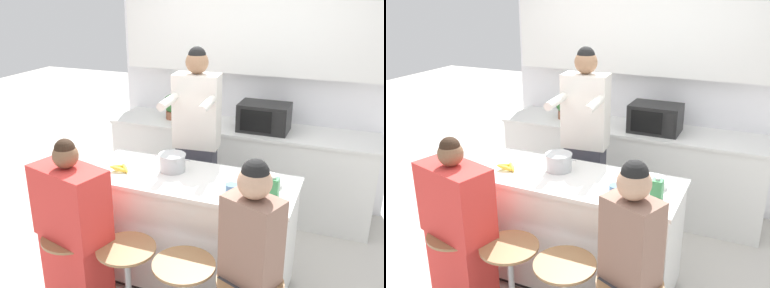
% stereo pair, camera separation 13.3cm
% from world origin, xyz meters
% --- Properties ---
extents(ground_plane, '(16.00, 16.00, 0.00)m').
position_xyz_m(ground_plane, '(0.00, 0.00, 0.00)').
color(ground_plane, beige).
extents(wall_back, '(3.02, 0.22, 2.70)m').
position_xyz_m(wall_back, '(0.00, 1.72, 1.54)').
color(wall_back, white).
rests_on(wall_back, ground_plane).
extents(back_counter, '(2.81, 0.63, 0.93)m').
position_xyz_m(back_counter, '(0.00, 1.42, 0.46)').
color(back_counter, white).
rests_on(back_counter, ground_plane).
extents(kitchen_island, '(1.65, 0.67, 0.94)m').
position_xyz_m(kitchen_island, '(0.00, 0.00, 0.47)').
color(kitchen_island, black).
rests_on(kitchen_island, ground_plane).
extents(bar_stool_leftmost, '(0.42, 0.42, 0.63)m').
position_xyz_m(bar_stool_leftmost, '(-0.66, -0.63, 0.37)').
color(bar_stool_leftmost, '#997047').
rests_on(bar_stool_leftmost, ground_plane).
extents(bar_stool_center_left, '(0.42, 0.42, 0.63)m').
position_xyz_m(bar_stool_center_left, '(-0.22, -0.60, 0.37)').
color(bar_stool_center_left, '#997047').
rests_on(bar_stool_center_left, ground_plane).
extents(person_cooking, '(0.45, 0.62, 1.85)m').
position_xyz_m(person_cooking, '(-0.17, 0.60, 0.93)').
color(person_cooking, '#383842').
rests_on(person_cooking, ground_plane).
extents(person_wrapped_blanket, '(0.60, 0.41, 1.37)m').
position_xyz_m(person_wrapped_blanket, '(-0.64, -0.61, 0.63)').
color(person_wrapped_blanket, red).
rests_on(person_wrapped_blanket, ground_plane).
extents(person_seated_near, '(0.39, 0.36, 1.42)m').
position_xyz_m(person_seated_near, '(0.65, -0.61, 0.67)').
color(person_seated_near, '#333338').
rests_on(person_seated_near, ground_plane).
extents(cooking_pot, '(0.31, 0.22, 0.14)m').
position_xyz_m(cooking_pot, '(-0.17, 0.07, 1.01)').
color(cooking_pot, '#B7BABC').
rests_on(cooking_pot, kitchen_island).
extents(fruit_bowl, '(0.23, 0.23, 0.06)m').
position_xyz_m(fruit_bowl, '(0.58, 0.10, 0.96)').
color(fruit_bowl, white).
rests_on(fruit_bowl, kitchen_island).
extents(coffee_cup_near, '(0.12, 0.09, 0.09)m').
position_xyz_m(coffee_cup_near, '(0.40, -0.18, 0.98)').
color(coffee_cup_near, '#4C7099').
rests_on(coffee_cup_near, kitchen_island).
extents(banana_bunch, '(0.18, 0.13, 0.06)m').
position_xyz_m(banana_bunch, '(-0.55, -0.09, 0.96)').
color(banana_bunch, yellow).
rests_on(banana_bunch, kitchen_island).
extents(juice_carton, '(0.08, 0.08, 0.17)m').
position_xyz_m(juice_carton, '(0.67, -0.10, 1.01)').
color(juice_carton, '#38844C').
rests_on(juice_carton, kitchen_island).
extents(microwave, '(0.51, 0.35, 0.28)m').
position_xyz_m(microwave, '(0.26, 1.38, 1.07)').
color(microwave, black).
rests_on(microwave, back_counter).
extents(potted_plant, '(0.21, 0.21, 0.28)m').
position_xyz_m(potted_plant, '(-0.77, 1.42, 1.08)').
color(potted_plant, '#93563D').
rests_on(potted_plant, back_counter).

